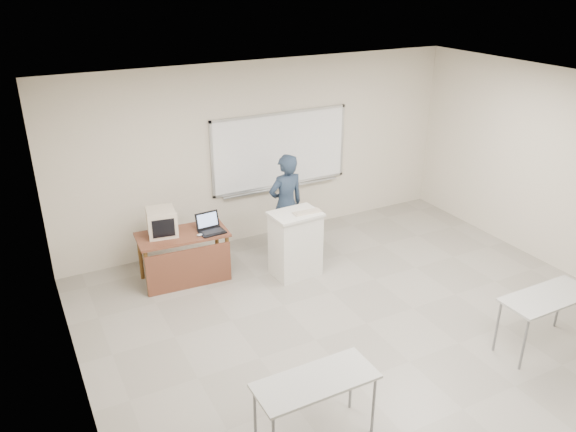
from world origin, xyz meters
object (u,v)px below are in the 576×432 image
instructor_desk (186,250)px  laptop (211,228)px  crt_monitor (162,222)px  mouse (200,235)px  presenter (286,205)px  whiteboard (280,151)px  podium (295,244)px  keyboard (307,212)px

instructor_desk → laptop: bearing=1.9°
instructor_desk → crt_monitor: bearing=140.4°
laptop → mouse: 0.22m
presenter → whiteboard: bearing=-114.9°
presenter → podium: bearing=69.9°
crt_monitor → keyboard: 2.11m
laptop → instructor_desk: bearing=174.4°
mouse → whiteboard: bearing=7.1°
crt_monitor → presenter: bearing=6.9°
podium → crt_monitor: bearing=153.9°
crt_monitor → laptop: size_ratio=1.28×
crt_monitor → podium: bearing=-14.3°
mouse → presenter: presenter is taller
instructor_desk → presenter: 1.78m
crt_monitor → keyboard: crt_monitor is taller
podium → mouse: (-1.34, 0.43, 0.26)m
instructor_desk → laptop: 0.49m
mouse → keyboard: 1.59m
crt_monitor → mouse: 0.58m
crt_monitor → mouse: size_ratio=5.13×
instructor_desk → laptop: (0.40, -0.01, 0.29)m
crt_monitor → laptop: 0.71m
crt_monitor → keyboard: bearing=-14.6°
podium → presenter: size_ratio=0.60×
instructor_desk → presenter: bearing=9.4°
whiteboard → mouse: whiteboard is taller
keyboard → crt_monitor: bearing=158.6°
podium → keyboard: bearing=-29.8°
laptop → whiteboard: bearing=26.4°
crt_monitor → mouse: bearing=-27.2°
whiteboard → mouse: size_ratio=27.63×
crt_monitor → keyboard: (1.94, -0.83, 0.09)m
crt_monitor → presenter: (1.99, -0.06, -0.09)m
crt_monitor → keyboard: size_ratio=1.11×
podium → crt_monitor: 1.99m
mouse → presenter: bearing=-12.5°
mouse → laptop: bearing=-0.9°
presenter → instructor_desk: bearing=1.8°
crt_monitor → mouse: crt_monitor is taller
keyboard → mouse: bearing=163.1°
presenter → crt_monitor: bearing=-5.6°
instructor_desk → podium: (1.54, -0.52, -0.01)m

